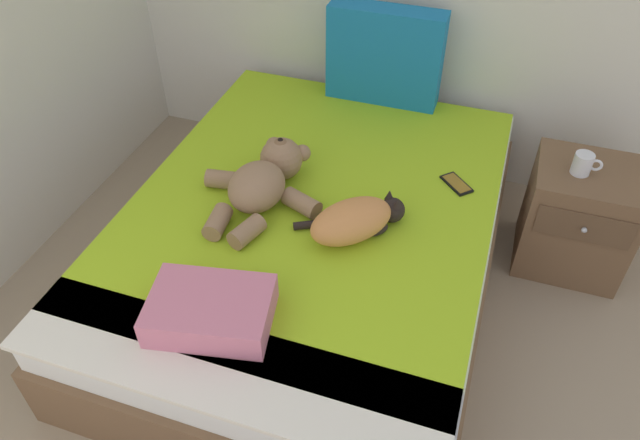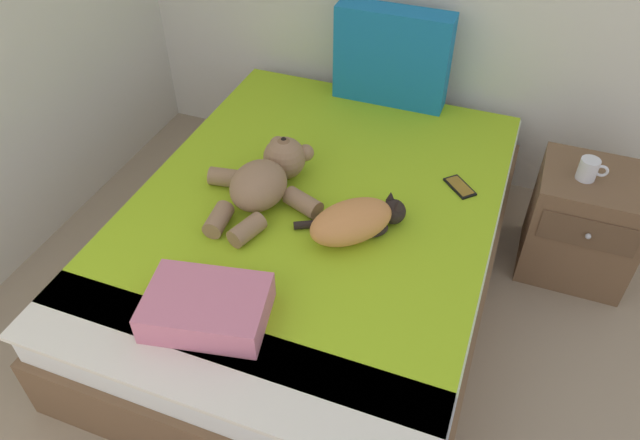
{
  "view_description": "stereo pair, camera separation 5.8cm",
  "coord_description": "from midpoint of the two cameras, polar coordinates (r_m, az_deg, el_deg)",
  "views": [
    {
      "loc": [
        1.98,
        1.25,
        2.07
      ],
      "look_at": [
        1.45,
        2.85,
        0.56
      ],
      "focal_mm": 33.6,
      "sensor_mm": 36.0,
      "label": 1
    },
    {
      "loc": [
        2.04,
        1.27,
        2.07
      ],
      "look_at": [
        1.45,
        2.85,
        0.56
      ],
      "focal_mm": 33.6,
      "sensor_mm": 36.0,
      "label": 2
    }
  ],
  "objects": [
    {
      "name": "mug",
      "position": [
        2.74,
        23.22,
        4.93
      ],
      "size": [
        0.12,
        0.08,
        0.09
      ],
      "color": "silver",
      "rests_on": "nightstand"
    },
    {
      "name": "throw_pillow",
      "position": [
        2.03,
        -11.19,
        -8.44
      ],
      "size": [
        0.45,
        0.35,
        0.11
      ],
      "primitive_type": "cube",
      "rotation": [
        0.0,
        0.0,
        0.19
      ],
      "color": "#D1728C",
      "rests_on": "bed"
    },
    {
      "name": "bed",
      "position": [
        2.62,
        -1.36,
        -2.43
      ],
      "size": [
        1.51,
        2.0,
        0.48
      ],
      "color": "brown",
      "rests_on": "ground_plane"
    },
    {
      "name": "nightstand",
      "position": [
        2.95,
        22.77,
        0.2
      ],
      "size": [
        0.46,
        0.43,
        0.52
      ],
      "color": "brown",
      "rests_on": "ground_plane"
    },
    {
      "name": "cell_phone",
      "position": [
        2.61,
        12.25,
        3.38
      ],
      "size": [
        0.16,
        0.16,
        0.01
      ],
      "color": "black",
      "rests_on": "bed"
    },
    {
      "name": "patterned_cushion",
      "position": [
        3.05,
        5.62,
        15.3
      ],
      "size": [
        0.56,
        0.14,
        0.47
      ],
      "color": "#1972AD",
      "rests_on": "bed"
    },
    {
      "name": "cat",
      "position": [
        2.28,
        2.67,
        -0.01
      ],
      "size": [
        0.41,
        0.38,
        0.15
      ],
      "color": "#D18447",
      "rests_on": "bed"
    },
    {
      "name": "teddy_bear",
      "position": [
        2.46,
        -6.01,
        3.81
      ],
      "size": [
        0.53,
        0.6,
        0.2
      ],
      "color": "#937051",
      "rests_on": "bed"
    }
  ]
}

